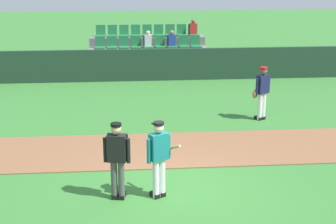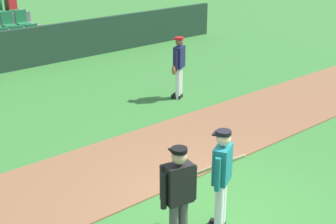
% 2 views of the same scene
% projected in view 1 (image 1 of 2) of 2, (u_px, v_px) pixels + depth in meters
% --- Properties ---
extents(ground_plane, '(80.00, 80.00, 0.00)m').
position_uv_depth(ground_plane, '(172.00, 189.00, 11.27)').
color(ground_plane, '#387A33').
extents(infield_dirt_path, '(28.00, 2.60, 0.03)m').
position_uv_depth(infield_dirt_path, '(164.00, 150.00, 13.54)').
color(infield_dirt_path, brown).
rests_on(infield_dirt_path, ground).
extents(dugout_fence, '(20.00, 0.16, 1.37)m').
position_uv_depth(dugout_fence, '(150.00, 65.00, 21.03)').
color(dugout_fence, '#1E3828').
rests_on(dugout_fence, ground).
extents(stadium_bleachers, '(5.55, 2.95, 2.30)m').
position_uv_depth(stadium_bleachers, '(149.00, 58.00, 22.84)').
color(stadium_bleachers, slate).
rests_on(stadium_bleachers, ground).
extents(batter_teal_jersey, '(0.74, 0.70, 1.76)m').
position_uv_depth(batter_teal_jersey, '(159.00, 156.00, 10.61)').
color(batter_teal_jersey, white).
rests_on(batter_teal_jersey, ground).
extents(umpire_home_plate, '(0.58, 0.36, 1.76)m').
position_uv_depth(umpire_home_plate, '(117.00, 156.00, 10.53)').
color(umpire_home_plate, '#4C4C4C').
rests_on(umpire_home_plate, ground).
extents(runner_navy_jersey, '(0.64, 0.42, 1.76)m').
position_uv_depth(runner_navy_jersey, '(262.00, 91.00, 15.81)').
color(runner_navy_jersey, white).
rests_on(runner_navy_jersey, ground).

